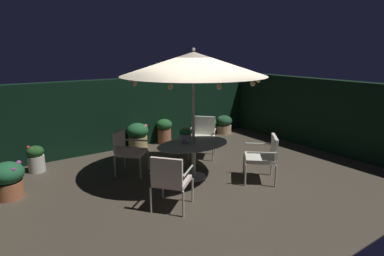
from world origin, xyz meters
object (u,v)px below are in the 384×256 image
(patio_chair_northeast, at_px, (203,133))
(potted_plant_left_near, at_px, (224,124))
(potted_plant_back_left, at_px, (138,135))
(potted_plant_back_center, at_px, (208,126))
(potted_plant_back_right, at_px, (36,158))
(patio_chair_north, at_px, (265,154))
(patio_dining_table, at_px, (193,150))
(patio_chair_east, at_px, (127,149))
(potted_plant_front_corner, at_px, (164,130))
(potted_plant_left_far, at_px, (8,179))
(patio_umbrella, at_px, (194,64))
(patio_chair_southeast, at_px, (170,178))
(centerpiece_planter, at_px, (185,134))

(patio_chair_northeast, distance_m, potted_plant_left_near, 2.46)
(potted_plant_back_left, xyz_separation_m, potted_plant_back_center, (2.26, -0.23, -0.01))
(potted_plant_back_right, bearing_deg, patio_chair_north, -40.68)
(patio_dining_table, relative_size, potted_plant_back_left, 2.32)
(patio_chair_east, distance_m, potted_plant_front_corner, 2.43)
(patio_chair_northeast, bearing_deg, patio_chair_north, -87.48)
(potted_plant_front_corner, xyz_separation_m, potted_plant_left_near, (2.17, -0.10, -0.09))
(potted_plant_front_corner, height_order, potted_plant_back_left, potted_plant_front_corner)
(potted_plant_left_far, bearing_deg, patio_chair_east, -2.72)
(patio_umbrella, distance_m, patio_chair_southeast, 2.32)
(patio_chair_east, relative_size, potted_plant_back_left, 1.35)
(centerpiece_planter, relative_size, potted_plant_back_right, 0.57)
(potted_plant_left_far, bearing_deg, potted_plant_back_right, 60.17)
(patio_chair_north, height_order, potted_plant_left_near, patio_chair_north)
(patio_chair_northeast, bearing_deg, potted_plant_left_far, 178.73)
(patio_dining_table, height_order, potted_plant_back_left, patio_dining_table)
(potted_plant_front_corner, relative_size, potted_plant_back_left, 1.01)
(centerpiece_planter, bearing_deg, potted_plant_front_corner, 69.58)
(patio_chair_east, xyz_separation_m, potted_plant_back_left, (0.98, 1.57, -0.19))
(patio_umbrella, distance_m, potted_plant_left_near, 4.41)
(patio_chair_east, bearing_deg, patio_chair_north, -43.05)
(patio_umbrella, bearing_deg, potted_plant_left_near, 40.29)
(patio_chair_north, relative_size, potted_plant_left_far, 1.41)
(patio_dining_table, relative_size, patio_chair_southeast, 1.66)
(potted_plant_left_far, height_order, potted_plant_left_near, potted_plant_left_far)
(centerpiece_planter, relative_size, potted_plant_front_corner, 0.48)
(patio_chair_north, distance_m, potted_plant_left_near, 3.95)
(patio_chair_north, bearing_deg, patio_chair_southeast, 179.42)
(patio_dining_table, xyz_separation_m, potted_plant_back_right, (-2.66, 2.28, -0.30))
(patio_chair_east, bearing_deg, potted_plant_back_center, 22.47)
(potted_plant_front_corner, relative_size, potted_plant_left_far, 1.04)
(patio_chair_southeast, distance_m, potted_plant_left_near, 5.36)
(potted_plant_front_corner, height_order, potted_plant_back_right, potted_plant_front_corner)
(patio_umbrella, bearing_deg, patio_chair_southeast, -140.35)
(patio_chair_southeast, xyz_separation_m, potted_plant_back_left, (1.08, 3.54, -0.20))
(patio_chair_northeast, xyz_separation_m, potted_plant_back_center, (1.20, 1.33, -0.23))
(potted_plant_back_center, bearing_deg, patio_chair_north, -108.46)
(patio_umbrella, bearing_deg, patio_dining_table, 134.38)
(centerpiece_planter, relative_size, potted_plant_left_far, 0.50)
(patio_chair_north, xyz_separation_m, potted_plant_left_near, (1.87, 3.47, -0.27))
(patio_umbrella, distance_m, patio_chair_northeast, 2.30)
(patio_dining_table, xyz_separation_m, patio_chair_north, (1.10, -0.95, -0.04))
(potted_plant_back_center, bearing_deg, patio_umbrella, -133.01)
(potted_plant_left_far, xyz_separation_m, potted_plant_left_near, (6.28, 1.37, -0.06))
(patio_chair_southeast, bearing_deg, patio_chair_east, 87.12)
(potted_plant_back_center, bearing_deg, patio_chair_northeast, -132.09)
(potted_plant_back_center, bearing_deg, patio_chair_southeast, -135.28)
(patio_chair_north, distance_m, potted_plant_back_center, 3.52)
(patio_chair_northeast, xyz_separation_m, patio_chair_southeast, (-2.14, -1.98, -0.02))
(patio_dining_table, bearing_deg, potted_plant_back_left, 90.89)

